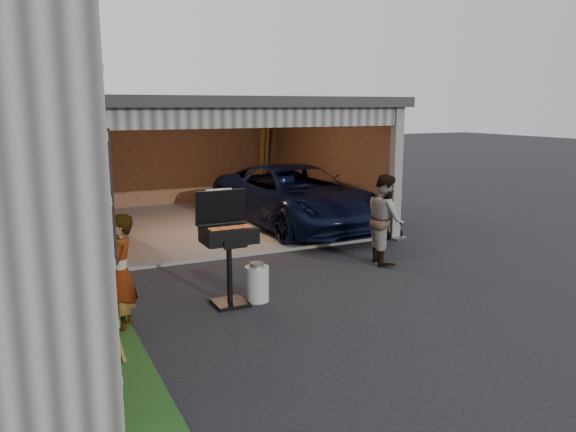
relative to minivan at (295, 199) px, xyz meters
name	(u,v)px	position (x,y,z in m)	size (l,w,h in m)	color
ground	(309,328)	(-2.44, -5.26, -0.68)	(80.00, 80.00, 0.00)	black
groundcover_strip	(144,405)	(-4.69, -6.26, -0.65)	(0.50, 8.00, 0.06)	#193814
garage	(201,144)	(-1.68, 1.53, 1.19)	(6.80, 6.30, 2.90)	#605E59
minivan	(295,199)	(0.00, 0.00, 0.00)	(2.26, 4.90, 1.36)	black
woman	(121,274)	(-4.54, -4.37, 0.06)	(0.54, 0.35, 1.47)	#9BAAC3
man	(385,219)	(0.16, -3.19, 0.11)	(0.77, 0.60, 1.58)	#421C1A
bbq_grill	(228,239)	(-3.04, -4.01, 0.26)	(0.71, 0.62, 1.58)	black
propane_tank	(257,284)	(-2.64, -4.06, -0.43)	(0.34, 0.34, 0.51)	#B5B4B0
plywood_panel	(109,316)	(-4.78, -4.95, -0.23)	(0.04, 0.81, 0.90)	brown
hand_truck	(395,229)	(1.44, -1.80, -0.48)	(0.47, 0.42, 1.06)	slate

